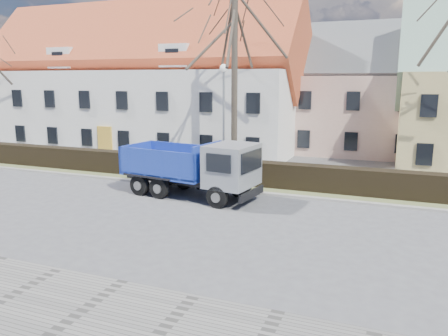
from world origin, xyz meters
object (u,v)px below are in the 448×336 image
at_px(streetlight, 224,122).
at_px(parked_car_a, 211,157).
at_px(dump_truck, 186,167).
at_px(cart_frame, 197,183).

relative_size(streetlight, parked_car_a, 1.63).
bearing_deg(streetlight, dump_truck, -96.41).
distance_m(dump_truck, streetlight, 4.38).
xyz_separation_m(dump_truck, parked_car_a, (-1.50, 6.68, -0.73)).
height_order(dump_truck, streetlight, streetlight).
xyz_separation_m(cart_frame, parked_car_a, (-1.52, 5.42, 0.34)).
bearing_deg(streetlight, parked_car_a, 125.38).
relative_size(cart_frame, parked_car_a, 0.18).
relative_size(dump_truck, parked_car_a, 1.77).
bearing_deg(parked_car_a, cart_frame, -139.41).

